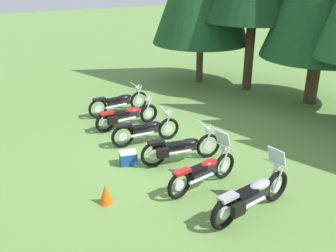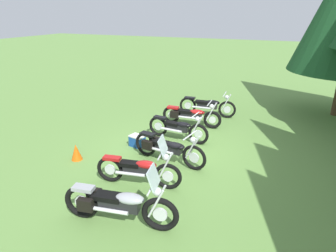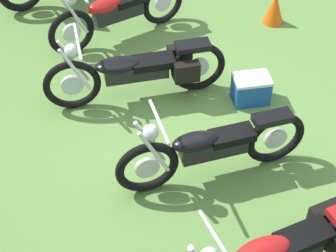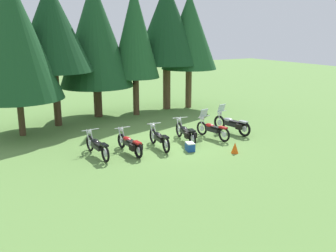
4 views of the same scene
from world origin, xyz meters
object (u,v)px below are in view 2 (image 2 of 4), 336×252
object	(u,v)px
motorcycle_4	(139,169)
picnic_cooler	(137,141)
motorcycle_2	(178,128)
motorcycle_0	(208,105)
motorcycle_3	(167,147)
motorcycle_1	(190,115)
motorcycle_5	(118,203)
traffic_cone	(76,152)

from	to	relation	value
motorcycle_4	picnic_cooler	bearing A→B (deg)	110.13
motorcycle_2	motorcycle_4	xyz separation A→B (m)	(2.97, 0.12, 0.02)
motorcycle_0	motorcycle_4	size ratio (longest dim) A/B	1.08
motorcycle_3	picnic_cooler	bearing A→B (deg)	164.62
motorcycle_1	motorcycle_5	bearing A→B (deg)	-88.00
motorcycle_0	motorcycle_1	world-z (taller)	motorcycle_0
motorcycle_3	traffic_cone	distance (m)	2.67
motorcycle_2	motorcycle_4	size ratio (longest dim) A/B	1.01
motorcycle_1	motorcycle_3	xyz separation A→B (m)	(3.00, 0.33, 0.02)
motorcycle_4	picnic_cooler	distance (m)	2.32
motorcycle_0	picnic_cooler	distance (m)	3.98
motorcycle_0	traffic_cone	size ratio (longest dim) A/B	4.93
motorcycle_0	traffic_cone	xyz separation A→B (m)	(5.26, -2.47, -0.22)
motorcycle_1	motorcycle_4	distance (m)	4.41
motorcycle_1	motorcycle_5	size ratio (longest dim) A/B	0.94
motorcycle_2	motorcycle_4	world-z (taller)	motorcycle_4
motorcycle_3	traffic_cone	xyz separation A→B (m)	(0.91, -2.50, -0.22)
motorcycle_1	picnic_cooler	size ratio (longest dim) A/B	4.37
motorcycle_5	picnic_cooler	world-z (taller)	motorcycle_5
motorcycle_4	traffic_cone	xyz separation A→B (m)	(-0.50, -2.36, -0.23)
motorcycle_3	picnic_cooler	xyz separation A→B (m)	(-0.59, -1.30, -0.27)
motorcycle_3	motorcycle_5	world-z (taller)	motorcycle_5
motorcycle_0	motorcycle_2	xyz separation A→B (m)	(2.79, -0.24, -0.02)
motorcycle_5	traffic_cone	distance (m)	3.27
motorcycle_0	motorcycle_2	size ratio (longest dim) A/B	1.07
motorcycle_2	motorcycle_3	size ratio (longest dim) A/B	0.94
motorcycle_4	picnic_cooler	xyz separation A→B (m)	(-2.00, -1.15, -0.28)
motorcycle_2	traffic_cone	distance (m)	3.34
motorcycle_1	motorcycle_4	xyz separation A→B (m)	(4.41, 0.18, 0.03)
motorcycle_5	picnic_cooler	xyz separation A→B (m)	(-3.43, -1.43, -0.30)
motorcycle_2	motorcycle_5	xyz separation A→B (m)	(4.40, 0.40, 0.04)
motorcycle_1	picnic_cooler	distance (m)	2.61
traffic_cone	motorcycle_5	bearing A→B (deg)	53.77
motorcycle_5	traffic_cone	xyz separation A→B (m)	(-1.93, -2.63, -0.25)
motorcycle_0	motorcycle_5	size ratio (longest dim) A/B	0.97
motorcycle_5	traffic_cone	world-z (taller)	motorcycle_5
motorcycle_5	motorcycle_1	bearing A→B (deg)	85.39
motorcycle_3	motorcycle_2	bearing A→B (deg)	108.80
motorcycle_4	motorcycle_5	xyz separation A→B (m)	(1.43, 0.28, 0.02)
motorcycle_4	motorcycle_5	world-z (taller)	motorcycle_5
motorcycle_0	motorcycle_1	xyz separation A→B (m)	(1.35, -0.30, -0.03)
motorcycle_1	motorcycle_3	size ratio (longest dim) A/B	0.98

